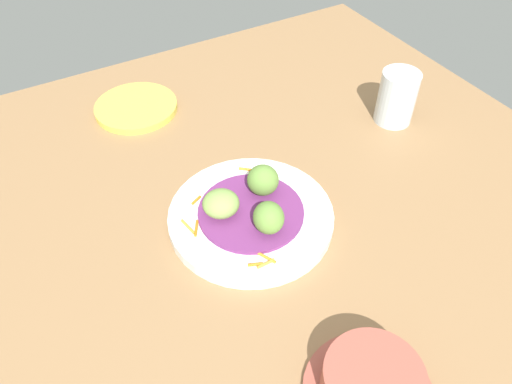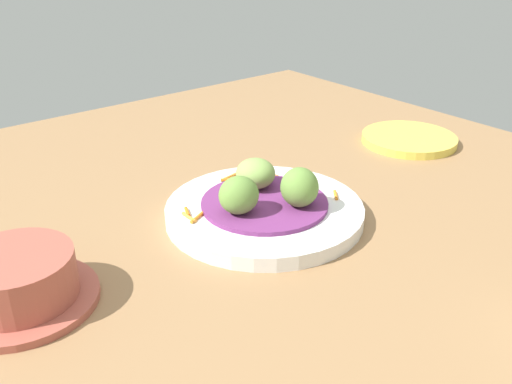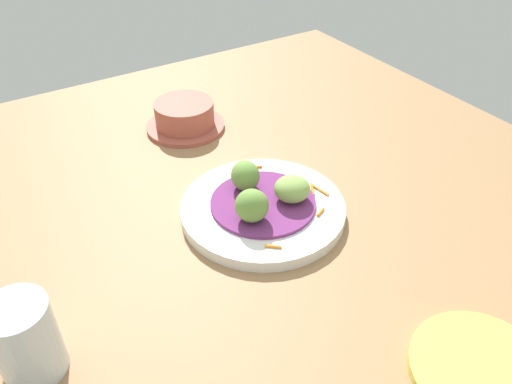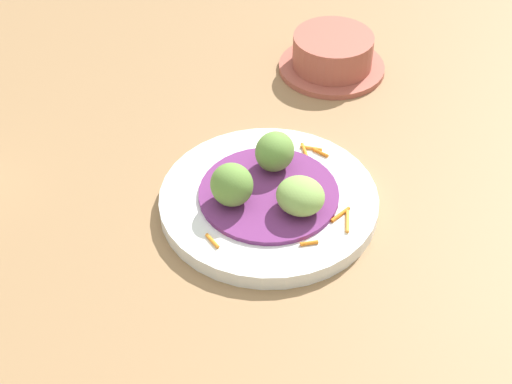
% 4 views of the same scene
% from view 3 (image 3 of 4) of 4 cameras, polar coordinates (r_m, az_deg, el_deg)
% --- Properties ---
extents(table_surface, '(1.10, 1.10, 0.02)m').
position_cam_3_polar(table_surface, '(0.78, -0.88, -2.26)').
color(table_surface, '#936D47').
rests_on(table_surface, ground).
extents(main_plate, '(0.24, 0.24, 0.02)m').
position_cam_3_polar(main_plate, '(0.75, 0.77, -1.91)').
color(main_plate, white).
rests_on(main_plate, table_surface).
extents(cabbage_bed, '(0.15, 0.15, 0.01)m').
position_cam_3_polar(cabbage_bed, '(0.75, 0.78, -1.22)').
color(cabbage_bed, '#702D6B').
rests_on(cabbage_bed, main_plate).
extents(carrot_garnish, '(0.19, 0.14, 0.00)m').
position_cam_3_polar(carrot_garnish, '(0.78, 2.79, 0.42)').
color(carrot_garnish, orange).
rests_on(carrot_garnish, main_plate).
extents(guac_scoop_left, '(0.06, 0.06, 0.05)m').
position_cam_3_polar(guac_scoop_left, '(0.70, -0.46, -1.51)').
color(guac_scoop_left, olive).
rests_on(guac_scoop_left, cabbage_bed).
extents(guac_scoop_center, '(0.07, 0.07, 0.04)m').
position_cam_3_polar(guac_scoop_center, '(0.74, 4.02, 0.35)').
color(guac_scoop_center, '#84A851').
rests_on(guac_scoop_center, cabbage_bed).
extents(guac_scoop_right, '(0.06, 0.05, 0.04)m').
position_cam_3_polar(guac_scoop_right, '(0.76, -1.20, 1.83)').
color(guac_scoop_right, olive).
rests_on(guac_scoop_right, cabbage_bed).
extents(side_plate_small, '(0.15, 0.15, 0.01)m').
position_cam_3_polar(side_plate_small, '(0.62, 23.71, -17.74)').
color(side_plate_small, '#E0CC4C').
rests_on(side_plate_small, table_surface).
extents(terracotta_bowl, '(0.14, 0.14, 0.05)m').
position_cam_3_polar(terracotta_bowl, '(0.96, -7.89, 8.25)').
color(terracotta_bowl, '#A85142').
rests_on(terracotta_bowl, table_surface).
extents(water_glass, '(0.07, 0.07, 0.10)m').
position_cam_3_polar(water_glass, '(0.59, -24.17, -14.70)').
color(water_glass, silver).
rests_on(water_glass, table_surface).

